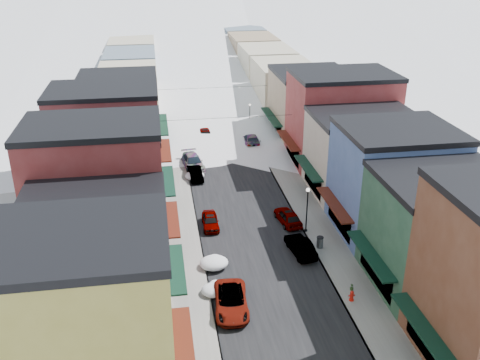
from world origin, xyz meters
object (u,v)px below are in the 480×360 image
object	(u,v)px
car_green_sedan	(300,246)
streetlamp_near	(307,204)
fire_hydrant	(352,296)
car_white_suv	(231,301)
car_silver_sedan	(210,221)
car_dark_hatch	(195,173)
trash_can	(320,242)

from	to	relation	value
car_green_sedan	streetlamp_near	distance (m)	4.57
fire_hydrant	car_white_suv	bearing A→B (deg)	176.49
car_green_sedan	fire_hydrant	xyz separation A→B (m)	(2.09, -7.59, -0.19)
car_silver_sedan	car_green_sedan	distance (m)	9.69
car_dark_hatch	fire_hydrant	bearing A→B (deg)	-73.74
fire_hydrant	streetlamp_near	world-z (taller)	streetlamp_near
fire_hydrant	trash_can	world-z (taller)	trash_can
car_white_suv	car_dark_hatch	world-z (taller)	car_white_suv
car_white_suv	trash_can	world-z (taller)	car_white_suv
car_silver_sedan	car_white_suv	bearing A→B (deg)	-88.38
trash_can	car_white_suv	bearing A→B (deg)	-141.08
streetlamp_near	car_dark_hatch	bearing A→B (deg)	123.10
fire_hydrant	trash_can	bearing A→B (deg)	90.82
streetlamp_near	fire_hydrant	bearing A→B (deg)	-87.20
car_white_suv	fire_hydrant	world-z (taller)	car_white_suv
car_dark_hatch	streetlamp_near	xyz separation A→B (m)	(9.50, -14.57, 2.35)
fire_hydrant	streetlamp_near	distance (m)	11.51
car_green_sedan	trash_can	bearing A→B (deg)	-173.46
car_silver_sedan	fire_hydrant	bearing A→B (deg)	-54.29
car_white_suv	fire_hydrant	size ratio (longest dim) A/B	6.23
fire_hydrant	trash_can	xyz separation A→B (m)	(-0.12, 8.07, 0.15)
car_silver_sedan	fire_hydrant	size ratio (longest dim) A/B	4.49
streetlamp_near	trash_can	bearing A→B (deg)	-82.17
car_green_sedan	streetlamp_near	world-z (taller)	streetlamp_near
car_silver_sedan	car_dark_hatch	size ratio (longest dim) A/B	0.94
car_white_suv	car_dark_hatch	xyz separation A→B (m)	(-0.65, 25.22, -0.07)
car_white_suv	trash_can	distance (m)	11.93
car_green_sedan	streetlamp_near	size ratio (longest dim) A/B	0.98
car_silver_sedan	trash_can	bearing A→B (deg)	-30.15
car_white_suv	car_green_sedan	bearing A→B (deg)	48.32
car_white_suv	fire_hydrant	xyz separation A→B (m)	(9.40, -0.58, -0.20)
car_silver_sedan	car_green_sedan	bearing A→B (deg)	-38.66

